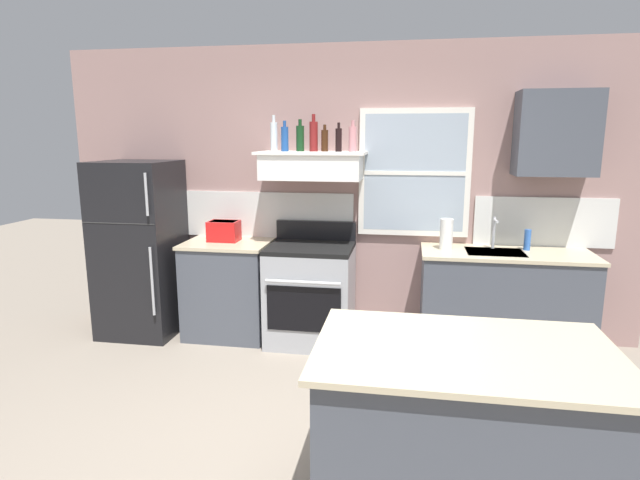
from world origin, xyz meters
The scene contains 20 objects.
ground_plane centered at (0.00, 0.00, 0.00)m, with size 16.00×16.00×0.00m, color gray.
back_wall centered at (0.03, 2.23, 1.35)m, with size 5.40×0.11×2.70m.
refrigerator centered at (-1.90, 1.84, 0.83)m, with size 0.70×0.72×1.65m.
counter_left_of_stove centered at (-1.05, 1.90, 0.46)m, with size 0.79×0.63×0.91m.
toaster centered at (-1.09, 1.94, 1.01)m, with size 0.30×0.20×0.19m.
stove_range centered at (-0.25, 1.86, 0.46)m, with size 0.76×0.69×1.09m.
range_hood_shelf centered at (-0.25, 1.96, 1.62)m, with size 0.96×0.52×0.24m.
bottle_clear_tall centered at (-0.60, 1.97, 1.88)m, with size 0.06×0.06×0.32m.
bottle_blue_liqueur centered at (-0.49, 1.92, 1.86)m, with size 0.07×0.07×0.27m.
bottle_dark_green_wine centered at (-0.36, 1.98, 1.86)m, with size 0.07×0.07×0.28m.
bottle_red_label_wine centered at (-0.24, 1.98, 1.88)m, with size 0.07×0.07×0.32m.
bottle_brown_stout centered at (-0.14, 1.98, 1.84)m, with size 0.06×0.06×0.23m.
bottle_balsamic_dark centered at (-0.01, 1.93, 1.85)m, with size 0.06×0.06×0.25m.
bottle_rose_pink centered at (0.11, 1.94, 1.86)m, with size 0.07×0.07×0.27m.
counter_right_with_sink centered at (1.45, 1.90, 0.46)m, with size 1.43×0.63×0.91m.
sink_faucet centered at (1.35, 2.00, 1.08)m, with size 0.03×0.17×0.28m.
paper_towel_roll centered at (0.94, 1.90, 1.04)m, with size 0.11×0.11×0.27m, color white.
dish_soap_bottle centered at (1.63, 2.00, 1.00)m, with size 0.06×0.06×0.18m, color blue.
kitchen_island centered at (0.89, -0.27, 0.46)m, with size 1.40×0.90×0.91m.
upper_cabinet_right centered at (1.80, 2.04, 1.90)m, with size 0.64×0.32×0.70m.
Camera 1 is at (0.60, -2.60, 1.88)m, focal length 28.97 mm.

